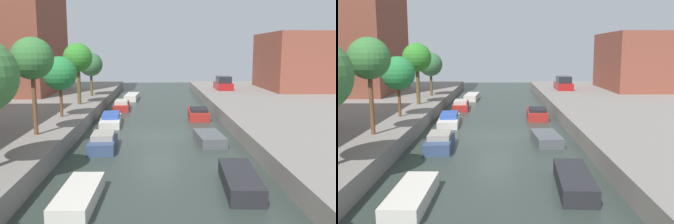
# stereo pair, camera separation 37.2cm
# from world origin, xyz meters

# --- Properties ---
(ground_plane) EXTENTS (84.00, 84.00, 0.00)m
(ground_plane) POSITION_xyz_m (0.00, 0.00, 0.00)
(ground_plane) COLOR #2D3833
(low_block_right) EXTENTS (10.00, 11.39, 6.65)m
(low_block_right) POSITION_xyz_m (18.00, 20.48, 4.33)
(low_block_right) COLOR brown
(low_block_right) RESTS_ON quay_right
(street_tree_2) EXTENTS (2.27, 2.27, 5.29)m
(street_tree_2) POSITION_xyz_m (-6.67, -3.72, 5.12)
(street_tree_2) COLOR brown
(street_tree_2) RESTS_ON quay_left
(street_tree_3) EXTENTS (2.33, 2.33, 4.19)m
(street_tree_3) POSITION_xyz_m (-6.67, 1.92, 4.01)
(street_tree_3) COLOR brown
(street_tree_3) RESTS_ON quay_left
(street_tree_4) EXTENTS (2.44, 2.44, 5.21)m
(street_tree_4) POSITION_xyz_m (-6.67, 8.07, 4.94)
(street_tree_4) COLOR brown
(street_tree_4) RESTS_ON quay_left
(street_tree_5) EXTENTS (2.39, 2.39, 4.39)m
(street_tree_5) POSITION_xyz_m (-6.67, 14.33, 4.17)
(street_tree_5) COLOR brown
(street_tree_5) RESTS_ON quay_left
(parked_car) EXTENTS (1.77, 4.01, 1.60)m
(parked_car) POSITION_xyz_m (7.96, 20.08, 1.66)
(parked_car) COLOR maroon
(parked_car) RESTS_ON quay_right
(moored_boat_left_1) EXTENTS (1.40, 3.85, 0.59)m
(moored_boat_left_1) POSITION_xyz_m (-2.94, -10.90, 0.30)
(moored_boat_left_1) COLOR beige
(moored_boat_left_1) RESTS_ON ground_plane
(moored_boat_left_2) EXTENTS (1.54, 3.48, 0.92)m
(moored_boat_left_2) POSITION_xyz_m (-3.13, -3.09, 0.39)
(moored_boat_left_2) COLOR #33476B
(moored_boat_left_2) RESTS_ON ground_plane
(moored_boat_left_3) EXTENTS (1.70, 4.30, 0.87)m
(moored_boat_left_3) POSITION_xyz_m (-3.54, 4.08, 0.36)
(moored_boat_left_3) COLOR beige
(moored_boat_left_3) RESTS_ON ground_plane
(moored_boat_left_4) EXTENTS (1.61, 4.25, 0.91)m
(moored_boat_left_4) POSITION_xyz_m (-3.38, 11.43, 0.39)
(moored_boat_left_4) COLOR maroon
(moored_boat_left_4) RESTS_ON ground_plane
(moored_boat_left_5) EXTENTS (1.56, 4.26, 0.67)m
(moored_boat_left_5) POSITION_xyz_m (-2.82, 18.55, 0.33)
(moored_boat_left_5) COLOR beige
(moored_boat_left_5) RESTS_ON ground_plane
(moored_boat_right_1) EXTENTS (1.57, 4.14, 0.69)m
(moored_boat_right_1) POSITION_xyz_m (3.30, -9.56, 0.34)
(moored_boat_right_1) COLOR #232328
(moored_boat_right_1) RESTS_ON ground_plane
(moored_boat_right_2) EXTENTS (1.71, 3.30, 0.58)m
(moored_boat_right_2) POSITION_xyz_m (3.15, -1.93, 0.29)
(moored_boat_right_2) COLOR #4C5156
(moored_boat_right_2) RESTS_ON ground_plane
(moored_boat_right_3) EXTENTS (1.79, 3.89, 0.88)m
(moored_boat_right_3) POSITION_xyz_m (3.45, 6.48, 0.39)
(moored_boat_right_3) COLOR maroon
(moored_boat_right_3) RESTS_ON ground_plane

